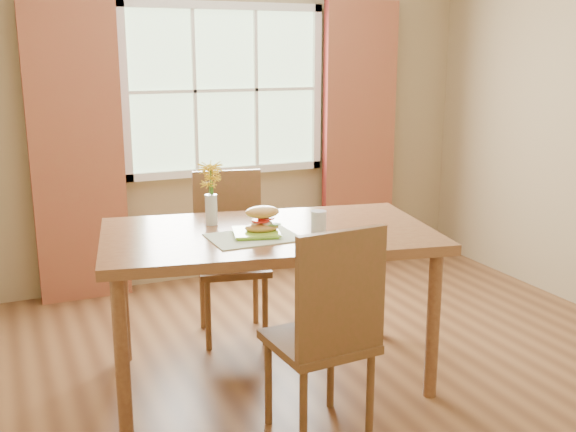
% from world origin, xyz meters
% --- Properties ---
extents(room, '(4.24, 3.84, 2.74)m').
position_xyz_m(room, '(0.00, 0.00, 1.35)').
color(room, brown).
rests_on(room, ground).
extents(window, '(1.62, 0.06, 1.32)m').
position_xyz_m(window, '(0.00, 1.87, 1.50)').
color(window, '#A6CA98').
rests_on(window, room).
extents(curtain_left, '(0.65, 0.08, 2.20)m').
position_xyz_m(curtain_left, '(-1.15, 1.78, 1.10)').
color(curtain_left, maroon).
rests_on(curtain_left, room).
extents(curtain_right, '(0.65, 0.08, 2.20)m').
position_xyz_m(curtain_right, '(1.15, 1.78, 1.10)').
color(curtain_right, maroon).
rests_on(curtain_right, room).
extents(dining_table, '(1.91, 1.29, 0.86)m').
position_xyz_m(dining_table, '(-0.38, 0.05, 0.77)').
color(dining_table, brown).
rests_on(dining_table, room).
extents(chair_near, '(0.47, 0.47, 1.06)m').
position_xyz_m(chair_near, '(-0.37, -0.66, 0.58)').
color(chair_near, brown).
rests_on(chair_near, room).
extents(chair_far, '(0.52, 0.52, 1.05)m').
position_xyz_m(chair_far, '(-0.36, 0.76, 0.58)').
color(chair_far, brown).
rests_on(chair_far, room).
extents(placemat, '(0.45, 0.34, 0.01)m').
position_xyz_m(placemat, '(-0.50, -0.05, 0.86)').
color(placemat, beige).
rests_on(placemat, dining_table).
extents(plate, '(0.29, 0.29, 0.01)m').
position_xyz_m(plate, '(-0.48, -0.02, 0.87)').
color(plate, '#8ECF33').
rests_on(plate, placemat).
extents(croissant_sandwich, '(0.20, 0.15, 0.14)m').
position_xyz_m(croissant_sandwich, '(-0.44, -0.02, 0.94)').
color(croissant_sandwich, '#CD9246').
rests_on(croissant_sandwich, plate).
extents(water_glass, '(0.08, 0.08, 0.12)m').
position_xyz_m(water_glass, '(-0.16, -0.11, 0.92)').
color(water_glass, silver).
rests_on(water_glass, dining_table).
extents(flower_vase, '(0.14, 0.14, 0.35)m').
position_xyz_m(flower_vase, '(-0.62, 0.30, 1.08)').
color(flower_vase, silver).
rests_on(flower_vase, dining_table).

